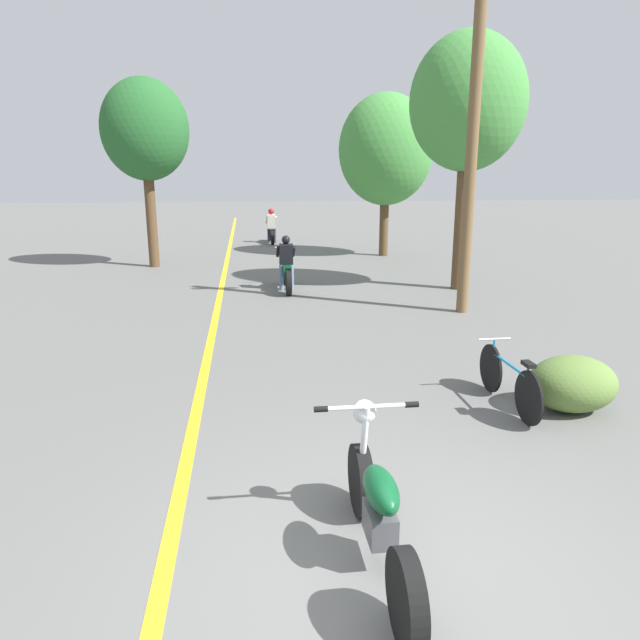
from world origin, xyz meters
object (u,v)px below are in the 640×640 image
motorcycle_foreground (379,511)px  motorcycle_rider_far (272,230)px  motorcycle_rider_lead (286,269)px  roadside_tree_left (145,131)px  utility_pole (473,138)px  roadside_tree_right_near (468,104)px  bicycle_parked (509,380)px  roadside_tree_right_far (386,150)px

motorcycle_foreground → motorcycle_rider_far: size_ratio=0.97×
motorcycle_foreground → motorcycle_rider_lead: 10.68m
roadside_tree_left → utility_pole: bearing=-44.0°
utility_pole → roadside_tree_left: bearing=136.0°
utility_pole → motorcycle_rider_far: (-3.46, 13.37, -3.02)m
utility_pole → roadside_tree_right_near: bearing=71.7°
roadside_tree_left → motorcycle_rider_lead: 6.88m
roadside_tree_left → bicycle_parked: roadside_tree_left is taller
roadside_tree_right_near → motorcycle_rider_lead: bearing=174.4°
utility_pole → bicycle_parked: bearing=-104.7°
roadside_tree_left → roadside_tree_right_near: bearing=-29.8°
roadside_tree_right_far → bicycle_parked: size_ratio=3.25×
motorcycle_foreground → motorcycle_rider_lead: size_ratio=0.97×
motorcycle_rider_far → bicycle_parked: size_ratio=1.22×
roadside_tree_right_near → motorcycle_rider_lead: roadside_tree_right_near is taller
roadside_tree_right_near → motorcycle_rider_far: (-4.28, 10.89, -3.95)m
motorcycle_rider_far → bicycle_parked: bearing=-83.4°
utility_pole → motorcycle_rider_lead: 5.53m
motorcycle_rider_far → utility_pole: bearing=-75.5°
motorcycle_foreground → utility_pole: bearing=64.9°
roadside_tree_right_near → bicycle_parked: 8.86m
roadside_tree_right_far → bicycle_parked: (-1.71, -13.88, -3.34)m
motorcycle_rider_far → motorcycle_foreground: bearing=-90.5°
motorcycle_rider_far → roadside_tree_right_far: bearing=-49.7°
motorcycle_rider_lead → bicycle_parked: 8.27m
roadside_tree_left → motorcycle_rider_far: size_ratio=2.70×
utility_pole → roadside_tree_right_far: bearing=87.5°
roadside_tree_right_far → motorcycle_rider_far: 6.73m
roadside_tree_right_near → motorcycle_rider_far: 12.35m
bicycle_parked → motorcycle_foreground: bearing=-130.3°
motorcycle_rider_lead → motorcycle_rider_far: (0.11, 10.46, 0.03)m
utility_pole → roadside_tree_right_near: utility_pole is taller
roadside_tree_left → bicycle_parked: 14.26m
bicycle_parked → roadside_tree_right_near: bearing=74.1°
roadside_tree_right_far → motorcycle_foreground: roadside_tree_right_far is taller
roadside_tree_left → bicycle_parked: size_ratio=3.31×
roadside_tree_left → motorcycle_foreground: 15.94m
motorcycle_rider_far → motorcycle_rider_lead: bearing=-90.6°
bicycle_parked → utility_pole: bearing=75.3°
motorcycle_foreground → bicycle_parked: 3.58m
motorcycle_rider_lead → bicycle_parked: bearing=-74.3°
roadside_tree_left → motorcycle_rider_lead: bearing=-47.8°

